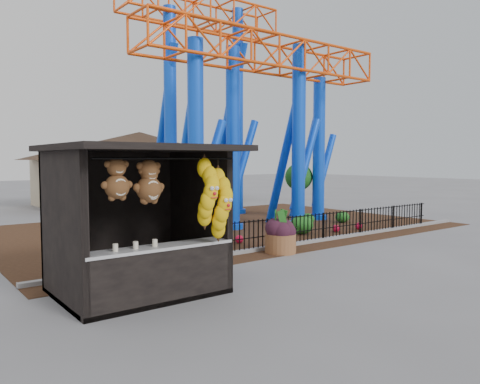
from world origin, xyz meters
TOP-DOWN VIEW (x-y plane):
  - ground at (0.00, 0.00)m, footprint 120.00×120.00m
  - mulch_bed at (4.00, 8.00)m, footprint 18.00×12.00m
  - curb at (4.00, 3.00)m, footprint 18.00×0.18m
  - prize_booth at (-2.98, 0.89)m, footprint 3.50×3.40m
  - picket_fence at (4.90, 3.00)m, footprint 12.20×0.06m
  - roller_coaster at (5.12, 8.23)m, footprint 11.00×6.37m
  - terracotta_planter at (2.25, 2.42)m, footprint 1.25×1.25m
  - planter_foliage at (2.25, 2.42)m, footprint 0.70×0.70m
  - potted_plant at (2.84, 2.70)m, footprint 0.80×0.72m
  - landscaping at (4.48, 5.78)m, footprint 7.94×4.12m
  - pavilion at (6.00, 20.00)m, footprint 15.00×15.00m

SIDE VIEW (x-z plane):
  - ground at x=0.00m, z-range 0.00..0.00m
  - mulch_bed at x=4.00m, z-range 0.00..0.02m
  - curb at x=4.00m, z-range 0.00..0.12m
  - terracotta_planter at x=2.25m, z-range 0.00..0.59m
  - landscaping at x=4.48m, z-range -0.02..0.68m
  - potted_plant at x=2.84m, z-range 0.00..0.77m
  - picket_fence at x=4.90m, z-range 0.00..1.00m
  - planter_foliage at x=2.25m, z-range 0.59..1.23m
  - prize_booth at x=-2.98m, z-range -0.02..3.10m
  - pavilion at x=6.00m, z-range 0.67..5.47m
  - roller_coaster at x=5.12m, z-range 1.03..11.85m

